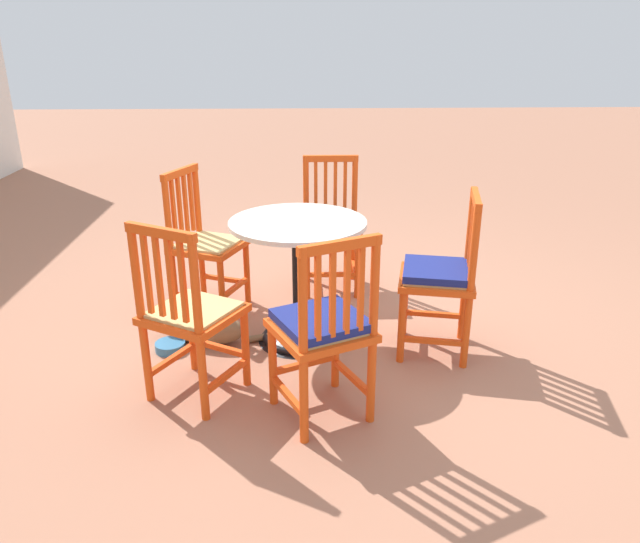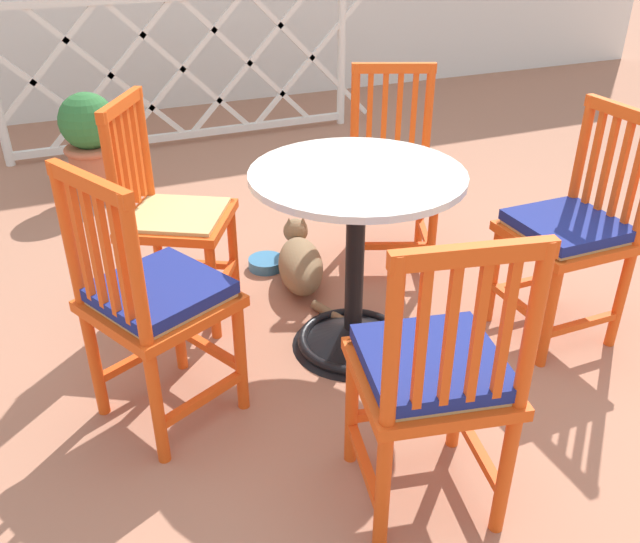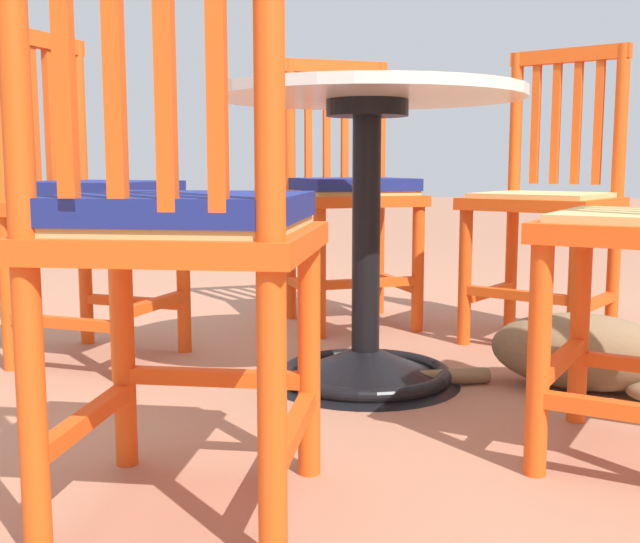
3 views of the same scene
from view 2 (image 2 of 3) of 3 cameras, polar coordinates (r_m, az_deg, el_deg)
ground_plane at (r=2.56m, az=6.71°, el=-8.22°), size 24.00×24.00×0.00m
lattice_fence_panel at (r=4.90m, az=-11.66°, el=16.59°), size 2.89×0.06×1.05m
cafe_table at (r=2.52m, az=2.93°, el=-0.99°), size 0.76×0.76×0.73m
orange_chair_tucked_in at (r=1.81m, az=9.65°, el=-8.85°), size 0.48×0.48×0.91m
orange_chair_at_corner at (r=2.70m, az=20.58°, el=3.16°), size 0.40×0.40×0.91m
orange_chair_near_fence at (r=3.13m, az=6.18°, el=8.15°), size 0.52×0.52×0.91m
orange_chair_by_planter at (r=2.74m, az=-12.60°, el=4.40°), size 0.55×0.55×0.91m
orange_chair_facing_out at (r=2.16m, az=-13.97°, el=-2.55°), size 0.53×0.53×0.91m
tabby_cat at (r=3.06m, az=-1.71°, el=0.86°), size 0.32×0.74×0.23m
terracotta_planter at (r=4.09m, az=-18.94°, el=10.28°), size 0.32×0.32×0.62m
pet_water_bowl at (r=3.21m, az=-4.61°, el=0.71°), size 0.17×0.17×0.05m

